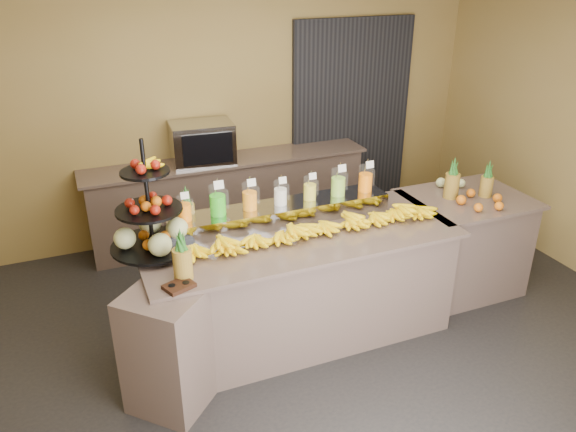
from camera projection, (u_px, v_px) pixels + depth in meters
ground at (313, 352)px, 4.53m from camera, size 6.00×6.00×0.00m
room_envelope at (298, 99)px, 4.46m from camera, size 6.04×5.02×2.82m
buffet_counter at (288, 290)px, 4.51m from camera, size 2.75×1.25×0.93m
right_counter at (461, 243)px, 5.25m from camera, size 1.08×0.88×0.93m
back_ledge at (230, 198)px, 6.22m from camera, size 3.10×0.55×0.93m
pitcher_tray at (281, 213)px, 4.58m from camera, size 1.85×0.30×0.15m
juice_pitcher_orange_a at (185, 210)px, 4.24m from camera, size 0.11×0.11×0.26m
juice_pitcher_green at (218, 202)px, 4.32m from camera, size 0.13×0.13×0.31m
juice_pitcher_orange_b at (250, 198)px, 4.41m from camera, size 0.12×0.12×0.29m
juice_pitcher_milk at (280, 194)px, 4.51m from camera, size 0.11×0.11×0.26m
juice_pitcher_lemon at (310, 190)px, 4.60m from camera, size 0.11×0.11×0.26m
juice_pitcher_lime at (338, 184)px, 4.68m from camera, size 0.12×0.13×0.30m
juice_pitcher_orange_c at (366, 180)px, 4.77m from camera, size 0.12×0.13×0.30m
banana_heap at (315, 225)px, 4.38m from camera, size 2.13×0.19×0.18m
fruit_stand at (156, 223)px, 4.06m from camera, size 0.63×0.63×0.86m
condiment_caddy at (179, 286)px, 3.68m from camera, size 0.23×0.20×0.03m
pineapple_left_a at (182, 260)px, 3.73m from camera, size 0.13×0.13×0.38m
pineapple_left_b at (187, 214)px, 4.40m from camera, size 0.12×0.12×0.38m
right_fruit_pile at (474, 193)px, 4.96m from camera, size 0.43×0.41×0.23m
oven_warmer at (202, 143)px, 5.84m from camera, size 0.66×0.49×0.42m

